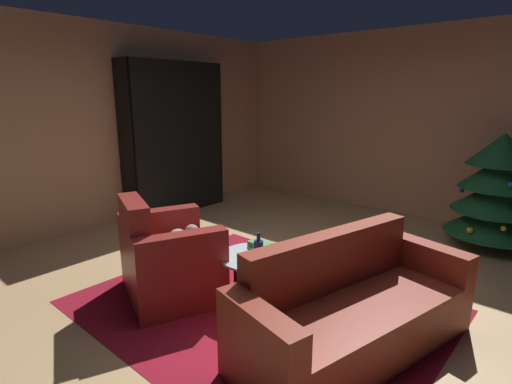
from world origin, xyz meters
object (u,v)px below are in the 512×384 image
couch_red (352,312)px  bookshelf_unit (181,138)px  coffee_table (255,260)px  bottle_on_table (258,252)px  armchair_red (168,261)px  book_stack_on_table (260,248)px  decorated_tree (497,191)px

couch_red → bookshelf_unit: bearing=158.5°
coffee_table → bottle_on_table: size_ratio=2.34×
armchair_red → bottle_on_table: (0.80, 0.34, 0.20)m
couch_red → coffee_table: 0.99m
bookshelf_unit → book_stack_on_table: bookshelf_unit is taller
bottle_on_table → couch_red: bearing=3.7°
bookshelf_unit → bottle_on_table: 3.38m
armchair_red → book_stack_on_table: armchair_red is taller
bottle_on_table → coffee_table: bearing=141.1°
decorated_tree → book_stack_on_table: bearing=-114.5°
bookshelf_unit → armchair_red: bookshelf_unit is taller
book_stack_on_table → decorated_tree: 3.10m
couch_red → decorated_tree: bearing=83.9°
book_stack_on_table → bottle_on_table: size_ratio=0.76×
armchair_red → coffee_table: 0.80m
bookshelf_unit → book_stack_on_table: 3.21m
book_stack_on_table → couch_red: bearing=-6.3°
armchair_red → coffee_table: size_ratio=1.80×
bookshelf_unit → couch_red: size_ratio=1.14×
bottle_on_table → decorated_tree: (1.16, 2.98, 0.16)m
book_stack_on_table → decorated_tree: size_ratio=0.15×
decorated_tree → armchair_red: bearing=-120.6°
armchair_red → couch_red: armchair_red is taller
armchair_red → decorated_tree: size_ratio=0.84×
armchair_red → book_stack_on_table: bearing=36.3°
bookshelf_unit → armchair_red: bearing=-41.4°
bottle_on_table → armchair_red: bearing=-157.2°
coffee_table → book_stack_on_table: (0.01, 0.05, 0.10)m
couch_red → bottle_on_table: (-0.85, -0.05, 0.25)m
armchair_red → couch_red: 1.69m
bookshelf_unit → decorated_tree: size_ratio=1.65×
coffee_table → book_stack_on_table: size_ratio=3.10×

